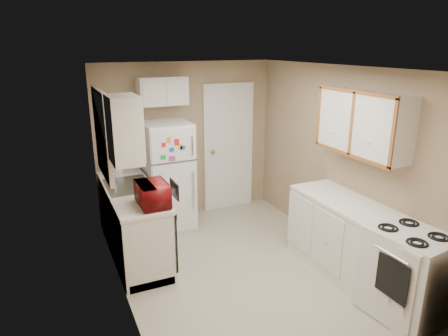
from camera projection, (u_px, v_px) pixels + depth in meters
name	position (u px, v px, depth m)	size (l,w,h in m)	color
floor	(241.00, 268.00, 4.92)	(3.80, 3.80, 0.00)	beige
ceiling	(244.00, 68.00, 4.21)	(3.80, 3.80, 0.00)	white
wall_left	(118.00, 194.00, 4.01)	(3.80, 3.80, 0.00)	#9F8668
wall_right	(339.00, 161.00, 5.11)	(3.80, 3.80, 0.00)	#9F8668
wall_back	(187.00, 141.00, 6.21)	(2.80, 2.80, 0.00)	#9F8668
wall_front	(360.00, 250.00, 2.91)	(2.80, 2.80, 0.00)	#9F8668
left_counter	(133.00, 222.00, 5.13)	(0.60, 1.80, 0.90)	silver
dishwasher	(169.00, 234.00, 4.71)	(0.03, 0.58, 0.72)	black
sink	(129.00, 188.00, 5.14)	(0.54, 0.74, 0.16)	gray
microwave	(153.00, 193.00, 4.46)	(0.26, 0.47, 0.31)	maroon
soap_bottle	(118.00, 170.00, 5.43)	(0.09, 0.09, 0.20)	white
window_blinds	(103.00, 134.00, 4.82)	(0.10, 0.98, 1.08)	silver
upper_cabinet_left	(124.00, 130.00, 4.08)	(0.30, 0.45, 0.70)	silver
refrigerator	(168.00, 176.00, 5.81)	(0.66, 0.64, 1.59)	silver
cabinet_over_fridge	(162.00, 91.00, 5.69)	(0.70, 0.30, 0.40)	silver
interior_door	(229.00, 148.00, 6.51)	(0.86, 0.06, 2.08)	silver
right_counter	(360.00, 246.00, 4.52)	(0.60, 2.00, 0.90)	silver
stove	(406.00, 275.00, 3.95)	(0.60, 0.74, 0.90)	silver
upper_cabinet_right	(363.00, 123.00, 4.44)	(0.30, 1.20, 0.70)	silver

